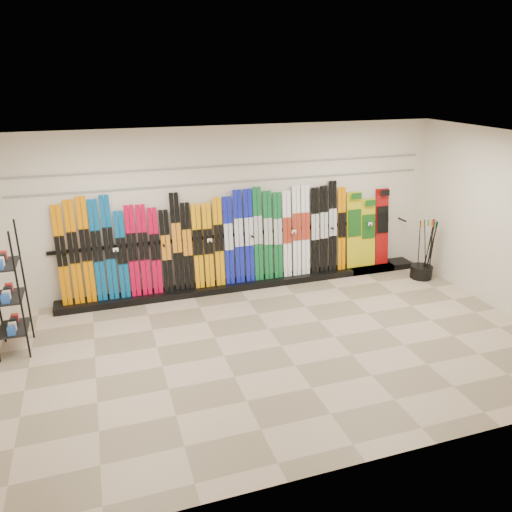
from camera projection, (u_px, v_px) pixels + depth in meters
name	position (u px, v px, depth m)	size (l,w,h in m)	color
floor	(281.00, 346.00, 7.49)	(8.00, 8.00, 0.00)	gray
back_wall	(234.00, 208.00, 9.19)	(8.00, 8.00, 0.00)	beige
right_wall	(511.00, 226.00, 8.14)	(5.00, 5.00, 0.00)	beige
ceiling	(285.00, 143.00, 6.45)	(8.00, 8.00, 0.00)	silver
ski_rack_base	(250.00, 283.00, 9.56)	(8.00, 0.40, 0.12)	black
skis	(214.00, 241.00, 9.10)	(5.38, 0.23, 1.83)	orange
snowboards	(368.00, 230.00, 10.10)	(0.94, 0.24, 1.55)	gold
accessory_rack	(7.00, 291.00, 7.07)	(0.40, 0.60, 1.91)	black
pole_bin	(421.00, 272.00, 9.93)	(0.43, 0.43, 0.25)	black
ski_poles	(428.00, 249.00, 9.73)	(0.35, 0.25, 1.18)	black
slatwall_rail_0	(234.00, 182.00, 9.00)	(7.60, 0.02, 0.03)	gray
slatwall_rail_1	(234.00, 165.00, 8.90)	(7.60, 0.02, 0.03)	gray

